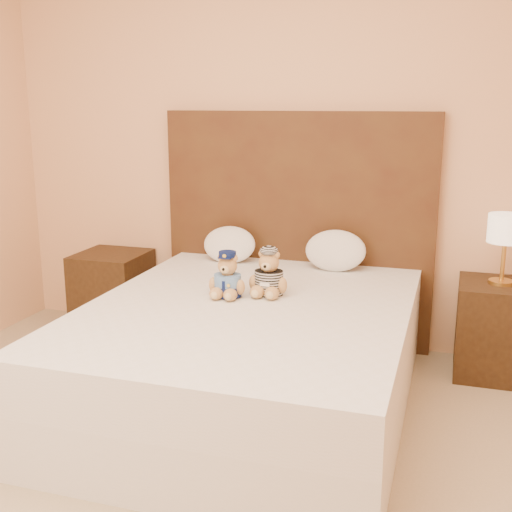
{
  "coord_description": "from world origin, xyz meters",
  "views": [
    {
      "loc": [
        0.97,
        -1.76,
        1.56
      ],
      "look_at": [
        -0.04,
        1.45,
        0.75
      ],
      "focal_mm": 45.0,
      "sensor_mm": 36.0,
      "label": 1
    }
  ],
  "objects_px": {
    "lamp": "(506,232)",
    "pillow_left": "(229,243)",
    "nightstand_right": "(497,329)",
    "teddy_prisoner": "(269,273)",
    "teddy_police": "(228,274)",
    "bed": "(248,355)",
    "nightstand_left": "(113,292)",
    "pillow_right": "(335,249)"
  },
  "relations": [
    {
      "from": "pillow_left",
      "to": "pillow_right",
      "type": "relative_size",
      "value": 0.93
    },
    {
      "from": "lamp",
      "to": "pillow_right",
      "type": "relative_size",
      "value": 1.07
    },
    {
      "from": "lamp",
      "to": "pillow_left",
      "type": "bearing_deg",
      "value": 178.96
    },
    {
      "from": "nightstand_right",
      "to": "bed",
      "type": "bearing_deg",
      "value": -147.38
    },
    {
      "from": "nightstand_right",
      "to": "pillow_right",
      "type": "relative_size",
      "value": 1.47
    },
    {
      "from": "bed",
      "to": "nightstand_right",
      "type": "distance_m",
      "value": 1.48
    },
    {
      "from": "nightstand_right",
      "to": "lamp",
      "type": "bearing_deg",
      "value": 180.0
    },
    {
      "from": "teddy_police",
      "to": "pillow_right",
      "type": "distance_m",
      "value": 0.85
    },
    {
      "from": "bed",
      "to": "nightstand_right",
      "type": "relative_size",
      "value": 3.64
    },
    {
      "from": "pillow_right",
      "to": "teddy_prisoner",
      "type": "bearing_deg",
      "value": -110.38
    },
    {
      "from": "teddy_prisoner",
      "to": "pillow_left",
      "type": "distance_m",
      "value": 0.78
    },
    {
      "from": "pillow_left",
      "to": "teddy_police",
      "type": "bearing_deg",
      "value": -70.92
    },
    {
      "from": "nightstand_right",
      "to": "teddy_prisoner",
      "type": "distance_m",
      "value": 1.4
    },
    {
      "from": "lamp",
      "to": "pillow_left",
      "type": "distance_m",
      "value": 1.66
    },
    {
      "from": "nightstand_right",
      "to": "pillow_left",
      "type": "bearing_deg",
      "value": 178.96
    },
    {
      "from": "lamp",
      "to": "pillow_right",
      "type": "bearing_deg",
      "value": 178.21
    },
    {
      "from": "teddy_prisoner",
      "to": "nightstand_right",
      "type": "bearing_deg",
      "value": 28.85
    },
    {
      "from": "bed",
      "to": "pillow_right",
      "type": "xyz_separation_m",
      "value": [
        0.29,
        0.83,
        0.41
      ]
    },
    {
      "from": "bed",
      "to": "nightstand_left",
      "type": "distance_m",
      "value": 1.48
    },
    {
      "from": "pillow_left",
      "to": "pillow_right",
      "type": "height_order",
      "value": "pillow_right"
    },
    {
      "from": "nightstand_right",
      "to": "teddy_police",
      "type": "height_order",
      "value": "teddy_police"
    },
    {
      "from": "lamp",
      "to": "teddy_police",
      "type": "bearing_deg",
      "value": -153.43
    },
    {
      "from": "bed",
      "to": "nightstand_left",
      "type": "height_order",
      "value": "same"
    },
    {
      "from": "bed",
      "to": "teddy_prisoner",
      "type": "distance_m",
      "value": 0.45
    },
    {
      "from": "teddy_prisoner",
      "to": "pillow_left",
      "type": "relative_size",
      "value": 0.72
    },
    {
      "from": "teddy_police",
      "to": "teddy_prisoner",
      "type": "xyz_separation_m",
      "value": [
        0.2,
        0.09,
        0.0
      ]
    },
    {
      "from": "teddy_police",
      "to": "pillow_right",
      "type": "bearing_deg",
      "value": 59.02
    },
    {
      "from": "pillow_left",
      "to": "bed",
      "type": "bearing_deg",
      "value": -64.28
    },
    {
      "from": "bed",
      "to": "teddy_prisoner",
      "type": "bearing_deg",
      "value": 74.65
    },
    {
      "from": "nightstand_right",
      "to": "pillow_right",
      "type": "xyz_separation_m",
      "value": [
        -0.96,
        0.03,
        0.41
      ]
    },
    {
      "from": "pillow_right",
      "to": "bed",
      "type": "bearing_deg",
      "value": -109.25
    },
    {
      "from": "nightstand_left",
      "to": "lamp",
      "type": "xyz_separation_m",
      "value": [
        2.5,
        0.0,
        0.57
      ]
    },
    {
      "from": "nightstand_right",
      "to": "pillow_left",
      "type": "distance_m",
      "value": 1.7
    },
    {
      "from": "nightstand_left",
      "to": "teddy_police",
      "type": "distance_m",
      "value": 1.36
    },
    {
      "from": "nightstand_left",
      "to": "pillow_right",
      "type": "relative_size",
      "value": 1.47
    },
    {
      "from": "nightstand_right",
      "to": "teddy_police",
      "type": "bearing_deg",
      "value": -153.43
    },
    {
      "from": "nightstand_right",
      "to": "lamp",
      "type": "height_order",
      "value": "lamp"
    },
    {
      "from": "bed",
      "to": "nightstand_right",
      "type": "height_order",
      "value": "same"
    },
    {
      "from": "nightstand_right",
      "to": "teddy_prisoner",
      "type": "bearing_deg",
      "value": -153.04
    },
    {
      "from": "lamp",
      "to": "pillow_left",
      "type": "height_order",
      "value": "lamp"
    },
    {
      "from": "bed",
      "to": "pillow_right",
      "type": "distance_m",
      "value": 0.97
    },
    {
      "from": "teddy_police",
      "to": "pillow_left",
      "type": "bearing_deg",
      "value": 109.07
    }
  ]
}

